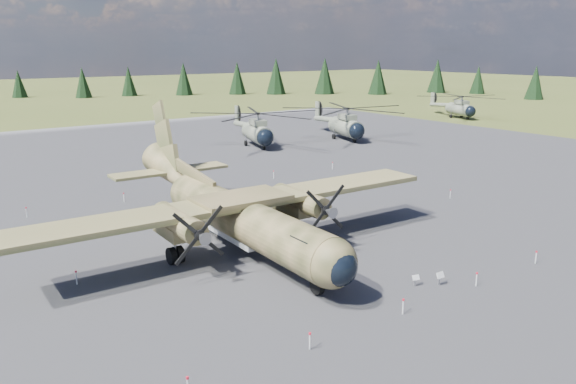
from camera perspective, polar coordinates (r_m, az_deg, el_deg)
ground at (r=41.68m, az=1.76°, el=-4.08°), size 500.00×500.00×0.00m
apron at (r=49.66m, az=-5.24°, el=-1.10°), size 120.00×120.00×0.04m
transport_plane at (r=37.88m, az=-5.56°, el=-1.64°), size 29.25×26.61×9.66m
helicopter_near at (r=77.79m, az=-3.18°, el=7.08°), size 23.08×23.73×4.76m
helicopter_mid at (r=84.03m, az=5.89°, el=7.61°), size 23.67×24.21×4.85m
helicopter_far at (r=115.57m, az=17.10°, el=8.71°), size 21.67×21.84×4.36m
info_placard_left at (r=33.58m, az=15.18°, el=-8.28°), size 0.51×0.24×0.80m
info_placard_right at (r=33.15m, az=12.83°, el=-8.58°), size 0.46×0.27×0.68m
barrier_fence at (r=41.20m, az=1.32°, el=-3.55°), size 33.12×29.62×0.85m
treeline at (r=40.69m, az=0.60°, el=2.46°), size 290.84×290.69×10.93m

